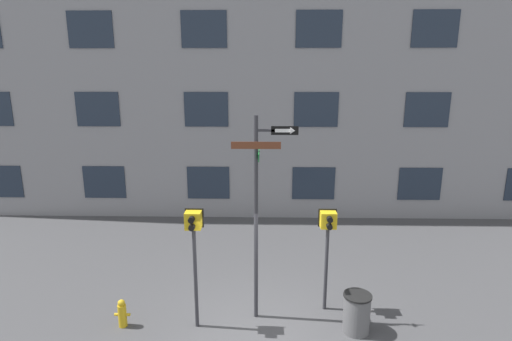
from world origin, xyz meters
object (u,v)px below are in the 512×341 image
fire_hydrant (122,313)px  street_sign_pole (259,204)px  pedestrian_signal_left (194,237)px  trash_bin (357,313)px  pedestrian_signal_right (328,232)px

fire_hydrant → street_sign_pole: bearing=8.1°
pedestrian_signal_left → trash_bin: 3.84m
trash_bin → pedestrian_signal_left: bearing=178.2°
street_sign_pole → pedestrian_signal_left: bearing=-164.0°
street_sign_pole → pedestrian_signal_right: 1.76m
pedestrian_signal_left → trash_bin: size_ratio=3.07×
pedestrian_signal_left → fire_hydrant: (-1.64, -0.04, -1.80)m
trash_bin → pedestrian_signal_right: bearing=123.4°
street_sign_pole → fire_hydrant: street_sign_pole is taller
pedestrian_signal_right → trash_bin: bearing=-56.6°
street_sign_pole → fire_hydrant: bearing=-171.9°
fire_hydrant → pedestrian_signal_left: bearing=1.3°
pedestrian_signal_right → trash_bin: (0.55, -0.84, -1.50)m
pedestrian_signal_left → fire_hydrant: pedestrian_signal_left is taller
pedestrian_signal_right → fire_hydrant: size_ratio=3.80×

